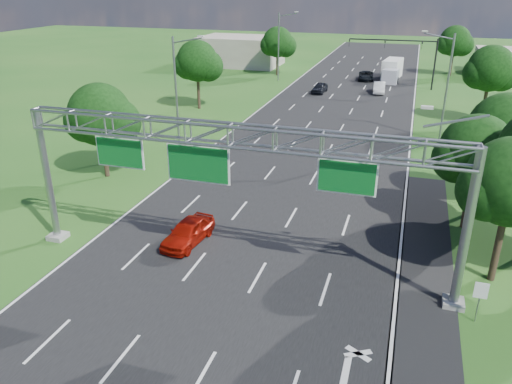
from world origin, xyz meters
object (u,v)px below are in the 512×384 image
at_px(regulatory_sign, 480,294).
at_px(traffic_signal, 410,51).
at_px(sign_gantry, 232,147).
at_px(red_coupe, 188,232).
at_px(box_truck, 392,70).

distance_m(regulatory_sign, traffic_signal, 54.37).
distance_m(sign_gantry, regulatory_sign, 13.25).
bearing_deg(sign_gantry, traffic_signal, 82.32).
xyz_separation_m(sign_gantry, regulatory_sign, (12.07, -1.02, -5.38)).
bearing_deg(sign_gantry, red_coupe, 152.13).
bearing_deg(box_truck, traffic_signal, -61.02).
distance_m(sign_gantry, box_truck, 59.54).
height_order(regulatory_sign, box_truck, box_truck).
distance_m(regulatory_sign, box_truck, 60.56).
xyz_separation_m(regulatory_sign, traffic_signal, (-4.92, 54.02, 3.66)).
height_order(traffic_signal, red_coupe, traffic_signal).
distance_m(sign_gantry, red_coupe, 7.37).
distance_m(sign_gantry, traffic_signal, 53.51).
distance_m(regulatory_sign, red_coupe, 15.93).
bearing_deg(traffic_signal, sign_gantry, -97.68).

